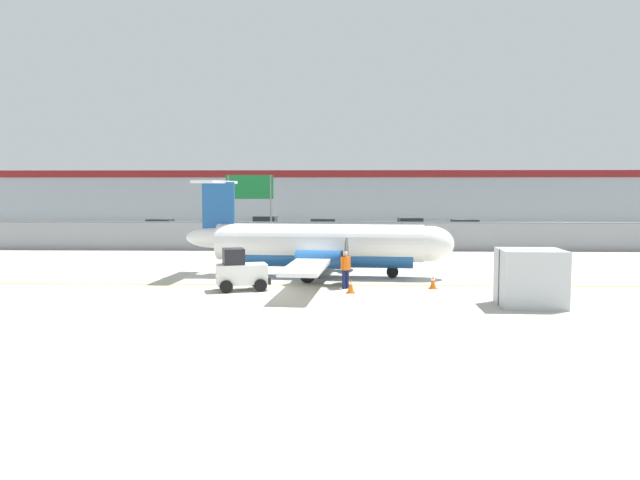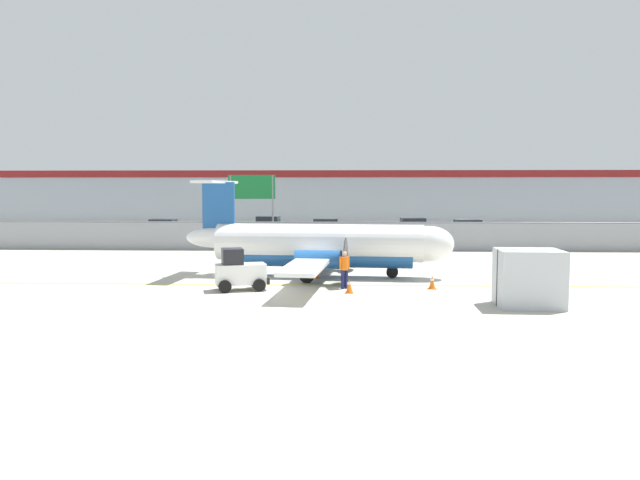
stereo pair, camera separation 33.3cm
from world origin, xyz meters
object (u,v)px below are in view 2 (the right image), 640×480
Objects in this scene: traffic_cone_near_right at (432,282)px; parked_car_3 at (325,227)px; parked_car_1 at (207,231)px; parked_car_5 at (412,226)px; parked_car_2 at (267,224)px; cargo_container at (529,278)px; commuter_airplane at (324,246)px; traffic_cone_near_left at (349,286)px; traffic_cone_far_left at (314,264)px; highway_sign at (252,193)px; parked_car_0 at (165,228)px; parked_car_4 at (385,232)px; baggage_tug at (239,271)px; traffic_cone_far_right at (317,272)px; parked_car_6 at (469,229)px; ground_crew_worker at (345,268)px.

traffic_cone_near_right is 29.64m from parked_car_3.
parked_car_5 is at bearing 17.89° from parked_car_1.
parked_car_2 is at bearing -37.59° from parked_car_3.
cargo_container is 0.57× the size of parked_car_5.
commuter_airplane reaches higher than traffic_cone_near_left.
highway_sign is (-5.37, 12.74, 3.83)m from traffic_cone_far_left.
traffic_cone_far_left is 0.15× the size of parked_car_0.
parked_car_4 is at bearing -7.52° from parked_car_0.
parked_car_0 is 22.93m from parked_car_5.
parked_car_2 is (-11.73, 33.76, 0.58)m from traffic_cone_near_right.
traffic_cone_near_left is 0.15× the size of parked_car_1.
baggage_tug is 0.59× the size of parked_car_5.
traffic_cone_far_left is at bearing 49.88° from baggage_tug.
parked_car_2 reaches higher than traffic_cone_far_left.
baggage_tug is 3.98× the size of traffic_cone_far_right.
traffic_cone_near_left is 31.26m from parked_car_6.
parked_car_4 is 7.59m from parked_car_5.
parked_car_6 is at bearing 75.74° from traffic_cone_near_right.
traffic_cone_near_left is 3.95m from traffic_cone_near_right.
traffic_cone_near_left is at bearing -98.00° from parked_car_4.
highway_sign is at bearing 63.97° from parked_car_3.
parked_car_2 is at bearing 137.56° from parked_car_4.
traffic_cone_far_right is 31.26m from parked_car_2.
parked_car_1 is (-11.62, 23.81, -0.06)m from ground_crew_worker.
parked_car_5 reaches higher than traffic_cone_far_left.
commuter_airplane is 5.28m from traffic_cone_near_left.
commuter_airplane is at bearing -66.14° from parked_car_1.
traffic_cone_far_left is 0.15× the size of parked_car_4.
parked_car_4 is 0.97× the size of parked_car_6.
commuter_airplane reaches higher than traffic_cone_far_left.
parked_car_3 is at bearing 106.89° from cargo_container.
highway_sign is at bearing -15.57° from ground_crew_worker.
parked_car_6 is (12.50, 24.89, 0.58)m from traffic_cone_far_right.
ground_crew_worker reaches higher than traffic_cone_near_left.
traffic_cone_far_left is at bearing 66.30° from parked_car_5.
traffic_cone_far_left is 26.33m from parked_car_0.
parked_car_6 is at bearing -57.45° from ground_crew_worker.
parked_car_4 is 0.97× the size of parked_car_5.
traffic_cone_far_left is at bearing -20.84° from ground_crew_worker.
highway_sign reaches higher than parked_car_0.
ground_crew_worker is 4.01m from traffic_cone_near_right.
baggage_tug is 1.04× the size of cargo_container.
baggage_tug is 0.59× the size of parked_car_6.
baggage_tug reaches higher than parked_car_0.
highway_sign reaches higher than parked_car_1.
parked_car_0 is 0.78× the size of highway_sign.
parked_car_0 is (-23.52, 32.02, -0.21)m from cargo_container.
commuter_airplane is at bearing 138.20° from cargo_container.
parked_car_4 is at bearing -43.87° from ground_crew_worker.
traffic_cone_near_left is at bearing 154.49° from ground_crew_worker.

